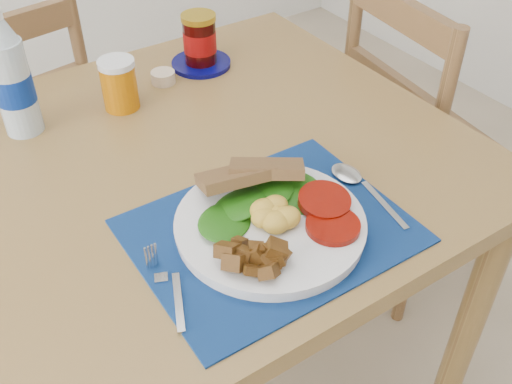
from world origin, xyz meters
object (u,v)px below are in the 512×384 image
breakfast_plate (269,223)px  jam_on_saucer (200,44)px  chair_end (418,119)px  water_bottle (12,80)px  juice_glass (119,86)px  chair_far (19,118)px

breakfast_plate → jam_on_saucer: 0.58m
chair_end → water_bottle: 0.98m
juice_glass → chair_end: bearing=-13.7°
breakfast_plate → juice_glass: 0.48m
juice_glass → jam_on_saucer: jam_on_saucer is taller
chair_end → chair_far: bearing=60.7°
chair_far → chair_end: bearing=134.6°
chair_far → juice_glass: (0.14, -0.44, 0.26)m
chair_far → water_bottle: size_ratio=4.19×
chair_far → breakfast_plate: (0.17, -0.93, 0.24)m
breakfast_plate → water_bottle: (-0.23, 0.51, 0.08)m
chair_end → jam_on_saucer: bearing=70.4°
water_bottle → jam_on_saucer: (0.42, 0.04, -0.06)m
water_bottle → jam_on_saucer: 0.42m
breakfast_plate → chair_end: bearing=44.3°
chair_end → juice_glass: chair_end is taller
juice_glass → jam_on_saucer: bearing=16.6°
chair_far → breakfast_plate: size_ratio=3.50×
breakfast_plate → juice_glass: juice_glass is taller
breakfast_plate → water_bottle: 0.56m
chair_far → water_bottle: bearing=72.9°
jam_on_saucer → water_bottle: bearing=-174.5°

